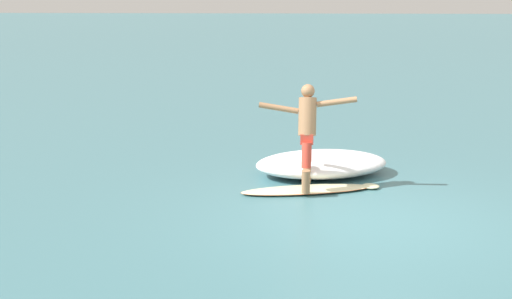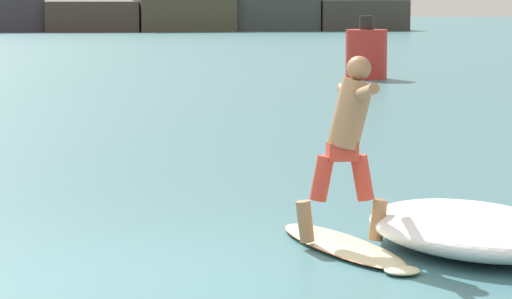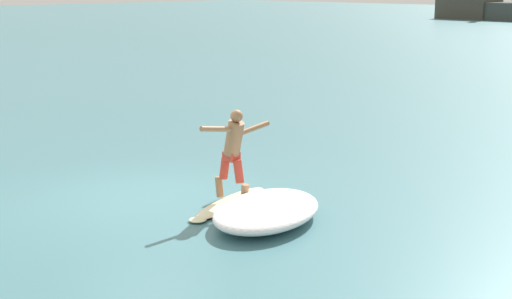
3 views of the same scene
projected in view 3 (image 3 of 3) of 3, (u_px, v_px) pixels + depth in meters
The scene contains 4 objects.
ground_plane at pixel (147, 199), 12.84m from camera, with size 200.00×200.00×0.00m, color #3F727A.
surfboard at pixel (231, 203), 12.47m from camera, with size 1.08×2.31×0.20m.
surfer at pixel (234, 148), 12.24m from camera, with size 0.83×1.54×1.64m.
wave_foam_at_tail at pixel (267, 211), 11.54m from camera, with size 2.15×2.67×0.39m.
Camera 3 is at (9.99, -7.43, 3.82)m, focal length 50.00 mm.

